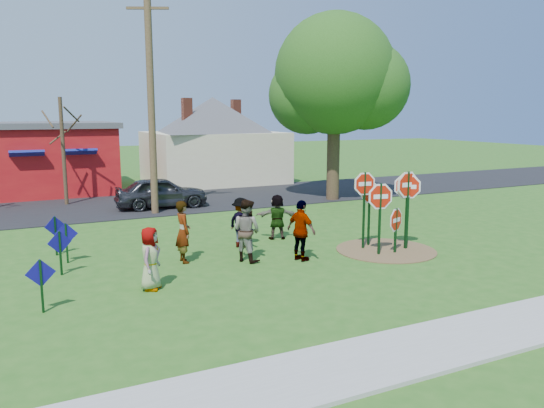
{
  "coord_description": "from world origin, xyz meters",
  "views": [
    {
      "loc": [
        -6.13,
        -14.32,
        4.38
      ],
      "look_at": [
        1.1,
        0.44,
        1.56
      ],
      "focal_mm": 35.0,
      "sensor_mm": 36.0,
      "label": 1
    }
  ],
  "objects_px": {
    "person_b": "(183,232)",
    "leafy_tree": "(337,81)",
    "stop_sign_d": "(408,191)",
    "person_a": "(150,258)",
    "suv": "(161,192)",
    "stop_sign_a": "(380,203)",
    "stop_sign_c": "(409,195)",
    "utility_pole": "(151,94)",
    "stop_sign_b": "(364,191)"
  },
  "relations": [
    {
      "from": "stop_sign_b",
      "to": "person_b",
      "type": "relative_size",
      "value": 1.43
    },
    {
      "from": "stop_sign_b",
      "to": "stop_sign_c",
      "type": "height_order",
      "value": "stop_sign_b"
    },
    {
      "from": "stop_sign_d",
      "to": "stop_sign_a",
      "type": "bearing_deg",
      "value": -175.24
    },
    {
      "from": "stop_sign_c",
      "to": "person_b",
      "type": "xyz_separation_m",
      "value": [
        -7.02,
        1.66,
        -0.87
      ]
    },
    {
      "from": "person_a",
      "to": "leafy_tree",
      "type": "distance_m",
      "value": 16.26
    },
    {
      "from": "stop_sign_b",
      "to": "utility_pole",
      "type": "relative_size",
      "value": 0.27
    },
    {
      "from": "stop_sign_b",
      "to": "stop_sign_d",
      "type": "height_order",
      "value": "stop_sign_d"
    },
    {
      "from": "suv",
      "to": "leafy_tree",
      "type": "bearing_deg",
      "value": -96.06
    },
    {
      "from": "suv",
      "to": "person_a",
      "type": "bearing_deg",
      "value": 167.81
    },
    {
      "from": "stop_sign_d",
      "to": "suv",
      "type": "xyz_separation_m",
      "value": [
        -5.2,
        11.0,
        -1.17
      ]
    },
    {
      "from": "stop_sign_b",
      "to": "person_b",
      "type": "xyz_separation_m",
      "value": [
        -5.72,
        1.06,
        -0.99
      ]
    },
    {
      "from": "utility_pole",
      "to": "stop_sign_b",
      "type": "bearing_deg",
      "value": -63.18
    },
    {
      "from": "stop_sign_a",
      "to": "stop_sign_b",
      "type": "bearing_deg",
      "value": 100.42
    },
    {
      "from": "stop_sign_a",
      "to": "suv",
      "type": "relative_size",
      "value": 0.57
    },
    {
      "from": "stop_sign_a",
      "to": "utility_pole",
      "type": "distance_m",
      "value": 11.52
    },
    {
      "from": "stop_sign_d",
      "to": "person_b",
      "type": "height_order",
      "value": "stop_sign_d"
    },
    {
      "from": "stop_sign_a",
      "to": "suv",
      "type": "height_order",
      "value": "stop_sign_a"
    },
    {
      "from": "person_a",
      "to": "leafy_tree",
      "type": "relative_size",
      "value": 0.17
    },
    {
      "from": "leafy_tree",
      "to": "utility_pole",
      "type": "bearing_deg",
      "value": 178.65
    },
    {
      "from": "person_a",
      "to": "person_b",
      "type": "xyz_separation_m",
      "value": [
        1.47,
        2.04,
        0.13
      ]
    },
    {
      "from": "stop_sign_c",
      "to": "utility_pole",
      "type": "bearing_deg",
      "value": 148.23
    },
    {
      "from": "stop_sign_d",
      "to": "person_b",
      "type": "distance_m",
      "value": 7.22
    },
    {
      "from": "stop_sign_c",
      "to": "suv",
      "type": "distance_m",
      "value": 12.22
    },
    {
      "from": "stop_sign_b",
      "to": "leafy_tree",
      "type": "relative_size",
      "value": 0.29
    },
    {
      "from": "stop_sign_c",
      "to": "stop_sign_a",
      "type": "bearing_deg",
      "value": -143.12
    },
    {
      "from": "utility_pole",
      "to": "leafy_tree",
      "type": "xyz_separation_m",
      "value": [
        9.25,
        -0.22,
        0.77
      ]
    },
    {
      "from": "stop_sign_b",
      "to": "stop_sign_c",
      "type": "distance_m",
      "value": 1.44
    },
    {
      "from": "stop_sign_a",
      "to": "leafy_tree",
      "type": "xyz_separation_m",
      "value": [
        4.65,
        9.73,
        4.33
      ]
    },
    {
      "from": "stop_sign_c",
      "to": "person_a",
      "type": "relative_size",
      "value": 1.6
    },
    {
      "from": "stop_sign_d",
      "to": "suv",
      "type": "bearing_deg",
      "value": 111.19
    },
    {
      "from": "person_b",
      "to": "leafy_tree",
      "type": "relative_size",
      "value": 0.2
    },
    {
      "from": "stop_sign_a",
      "to": "stop_sign_d",
      "type": "height_order",
      "value": "stop_sign_d"
    },
    {
      "from": "suv",
      "to": "leafy_tree",
      "type": "xyz_separation_m",
      "value": [
        8.63,
        -1.47,
        5.22
      ]
    },
    {
      "from": "person_b",
      "to": "utility_pole",
      "type": "distance_m",
      "value": 9.19
    },
    {
      "from": "stop_sign_a",
      "to": "person_b",
      "type": "relative_size",
      "value": 1.3
    },
    {
      "from": "person_a",
      "to": "utility_pole",
      "type": "relative_size",
      "value": 0.16
    },
    {
      "from": "stop_sign_b",
      "to": "utility_pole",
      "type": "bearing_deg",
      "value": 123.4
    },
    {
      "from": "person_b",
      "to": "leafy_tree",
      "type": "bearing_deg",
      "value": -52.94
    },
    {
      "from": "stop_sign_d",
      "to": "leafy_tree",
      "type": "distance_m",
      "value": 10.91
    },
    {
      "from": "person_a",
      "to": "person_b",
      "type": "bearing_deg",
      "value": -4.0
    },
    {
      "from": "person_b",
      "to": "stop_sign_b",
      "type": "bearing_deg",
      "value": -100.48
    },
    {
      "from": "stop_sign_b",
      "to": "stop_sign_d",
      "type": "relative_size",
      "value": 0.98
    },
    {
      "from": "stop_sign_d",
      "to": "person_a",
      "type": "distance_m",
      "value": 8.49
    },
    {
      "from": "person_a",
      "to": "suv",
      "type": "height_order",
      "value": "person_a"
    },
    {
      "from": "stop_sign_b",
      "to": "stop_sign_d",
      "type": "distance_m",
      "value": 1.38
    },
    {
      "from": "stop_sign_c",
      "to": "stop_sign_d",
      "type": "relative_size",
      "value": 0.95
    },
    {
      "from": "suv",
      "to": "utility_pole",
      "type": "distance_m",
      "value": 4.67
    },
    {
      "from": "stop_sign_b",
      "to": "person_a",
      "type": "distance_m",
      "value": 7.34
    },
    {
      "from": "person_a",
      "to": "stop_sign_a",
      "type": "bearing_deg",
      "value": -57.13
    },
    {
      "from": "stop_sign_a",
      "to": "leafy_tree",
      "type": "relative_size",
      "value": 0.26
    }
  ]
}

